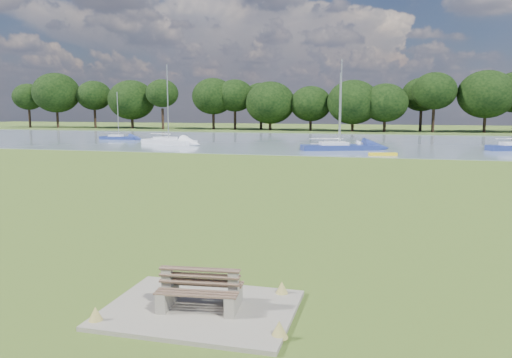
% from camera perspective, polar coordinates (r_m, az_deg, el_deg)
% --- Properties ---
extents(ground, '(220.00, 220.00, 0.00)m').
position_cam_1_polar(ground, '(24.77, 5.25, -2.42)').
color(ground, olive).
extents(river, '(220.00, 40.00, 0.10)m').
position_cam_1_polar(river, '(66.30, 11.17, 4.14)').
color(river, gray).
rests_on(river, ground).
extents(far_bank, '(220.00, 20.00, 0.40)m').
position_cam_1_polar(far_bank, '(96.22, 12.26, 5.34)').
color(far_bank, '#4C6626').
rests_on(far_bank, ground).
extents(concrete_pad, '(4.20, 3.20, 0.10)m').
position_cam_1_polar(concrete_pad, '(11.67, -6.36, -14.59)').
color(concrete_pad, gray).
rests_on(concrete_pad, ground).
extents(bench_pair, '(1.93, 1.27, 0.98)m').
position_cam_1_polar(bench_pair, '(11.50, -6.40, -12.52)').
color(bench_pair, gray).
rests_on(bench_pair, concrete_pad).
extents(kayak, '(2.69, 1.33, 0.26)m').
position_cam_1_polar(kayak, '(48.23, 14.29, 2.77)').
color(kayak, yellow).
rests_on(kayak, river).
extents(tree_line, '(116.89, 8.86, 10.73)m').
position_cam_1_polar(tree_line, '(93.57, 4.25, 9.36)').
color(tree_line, black).
rests_on(tree_line, far_bank).
extents(sailboat_0, '(8.35, 4.99, 9.41)m').
position_cam_1_polar(sailboat_0, '(53.47, 9.45, 3.82)').
color(sailboat_0, navy).
rests_on(sailboat_0, river).
extents(sailboat_2, '(6.12, 2.79, 8.10)m').
position_cam_1_polar(sailboat_2, '(54.46, 9.36, 3.90)').
color(sailboat_2, silver).
rests_on(sailboat_2, river).
extents(sailboat_4, '(5.32, 1.66, 6.57)m').
position_cam_1_polar(sailboat_4, '(72.29, -15.46, 4.68)').
color(sailboat_4, navy).
rests_on(sailboat_4, river).
extents(sailboat_6, '(7.71, 4.51, 9.53)m').
position_cam_1_polar(sailboat_6, '(61.89, -10.01, 4.42)').
color(sailboat_6, silver).
rests_on(sailboat_6, river).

